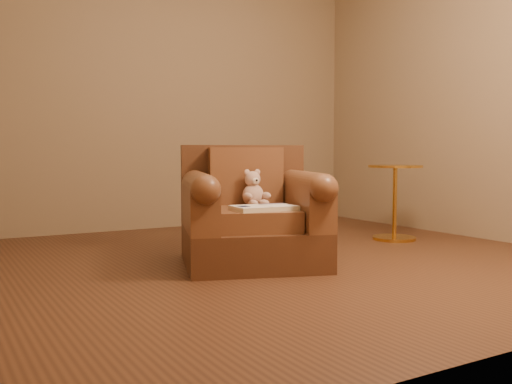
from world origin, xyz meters
TOP-DOWN VIEW (x-y plane):
  - floor at (0.00, 0.00)m, footprint 4.00×4.00m
  - room at (0.00, 0.00)m, footprint 4.02×4.02m
  - armchair at (-0.28, -0.04)m, footprint 1.12×1.09m
  - teddy_bear at (-0.23, 0.02)m, footprint 0.19×0.21m
  - guidebook at (-0.32, -0.26)m, footprint 0.41×0.27m
  - side_table at (1.29, 0.25)m, footprint 0.46×0.46m

SIDE VIEW (x-z plane):
  - floor at x=0.00m, z-range 0.00..0.00m
  - armchair at x=-0.28m, z-range -0.09..0.71m
  - side_table at x=1.29m, z-range 0.02..0.66m
  - guidebook at x=-0.32m, z-range 0.38..0.41m
  - teddy_bear at x=-0.23m, z-range 0.35..0.61m
  - room at x=0.00m, z-range 0.36..3.07m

